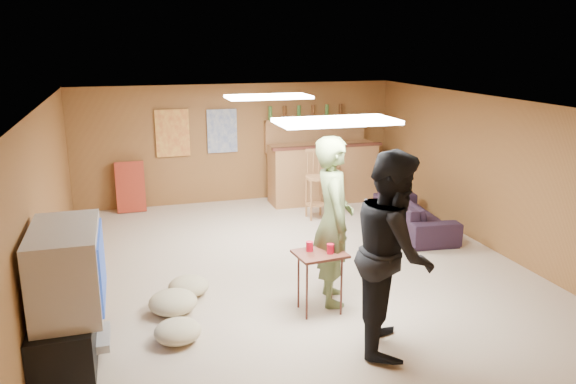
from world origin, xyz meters
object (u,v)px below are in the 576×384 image
object	(u,v)px
tv_body	(67,269)
person_black	(393,251)
person_olive	(333,221)
bar_counter	(323,173)
sofa	(414,214)
tray_table	(320,282)

from	to	relation	value
tv_body	person_black	distance (m)	3.08
tv_body	person_olive	bearing A→B (deg)	8.60
bar_counter	person_olive	distance (m)	4.27
bar_counter	person_olive	xyz separation A→B (m)	(-1.34, -4.03, 0.43)
bar_counter	person_olive	size ratio (longest dim) A/B	1.03
person_black	bar_counter	bearing A→B (deg)	10.31
tv_body	bar_counter	bearing A→B (deg)	47.00
person_black	sofa	world-z (taller)	person_black
tray_table	bar_counter	bearing A→B (deg)	69.64
person_olive	person_black	bearing A→B (deg)	-158.15
bar_counter	person_black	size ratio (longest dim) A/B	1.01
bar_counter	person_black	bearing A→B (deg)	-102.63
tv_body	person_black	world-z (taller)	person_black
bar_counter	sofa	size ratio (longest dim) A/B	1.06
bar_counter	sofa	bearing A→B (deg)	-67.73
person_black	sofa	xyz separation A→B (m)	(1.98, 3.10, -0.72)
bar_counter	tray_table	distance (m)	4.54
person_black	tray_table	xyz separation A→B (m)	(-0.43, 0.87, -0.64)
person_black	tv_body	bearing A→B (deg)	100.32
bar_counter	tv_body	bearing A→B (deg)	-133.00
tv_body	bar_counter	size ratio (longest dim) A/B	0.55
sofa	bar_counter	bearing A→B (deg)	28.37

